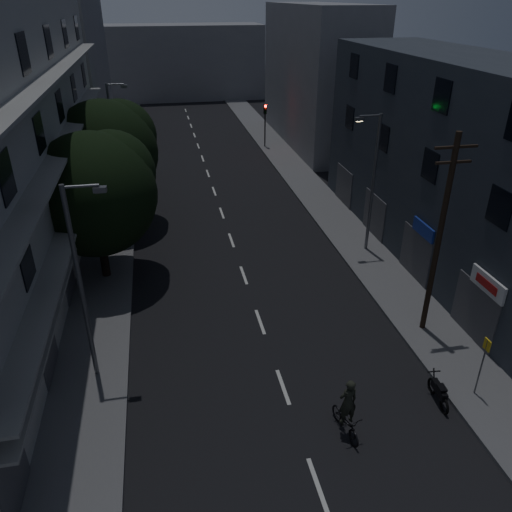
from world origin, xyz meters
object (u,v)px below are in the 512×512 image
object	(u,v)px
utility_pole	(440,234)
cyclist	(346,415)
bus_stop_sign	(484,357)
motorcycle	(439,392)

from	to	relation	value
utility_pole	cyclist	world-z (taller)	utility_pole
bus_stop_sign	cyclist	world-z (taller)	bus_stop_sign
utility_pole	bus_stop_sign	distance (m)	5.27
utility_pole	bus_stop_sign	xyz separation A→B (m)	(-0.11, -4.35, -2.98)
bus_stop_sign	motorcycle	size ratio (longest dim) A/B	1.46
utility_pole	cyclist	size ratio (longest dim) A/B	3.85
motorcycle	cyclist	size ratio (longest dim) A/B	0.74
motorcycle	utility_pole	bearing A→B (deg)	73.97
utility_pole	motorcycle	size ratio (longest dim) A/B	5.22
cyclist	bus_stop_sign	bearing A→B (deg)	-1.10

